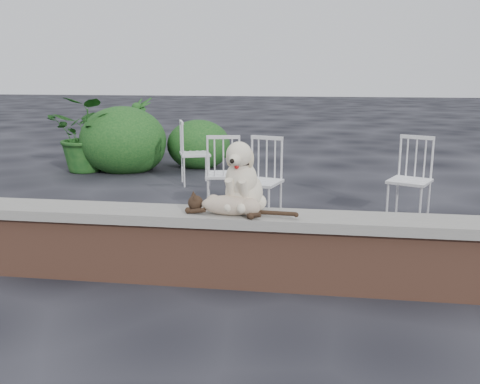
# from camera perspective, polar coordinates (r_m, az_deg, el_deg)

# --- Properties ---
(ground) EXTENTS (60.00, 60.00, 0.00)m
(ground) POSITION_cam_1_polar(r_m,az_deg,el_deg) (4.30, 2.58, -9.83)
(ground) COLOR black
(ground) RESTS_ON ground
(brick_wall) EXTENTS (6.00, 0.30, 0.50)m
(brick_wall) POSITION_cam_1_polar(r_m,az_deg,el_deg) (4.21, 2.62, -6.69)
(brick_wall) COLOR brown
(brick_wall) RESTS_ON ground
(capstone) EXTENTS (6.20, 0.40, 0.08)m
(capstone) POSITION_cam_1_polar(r_m,az_deg,el_deg) (4.12, 2.66, -2.89)
(capstone) COLOR slate
(capstone) RESTS_ON brick_wall
(dog) EXTENTS (0.46, 0.55, 0.57)m
(dog) POSITION_cam_1_polar(r_m,az_deg,el_deg) (4.14, 0.45, 1.84)
(dog) COLOR beige
(dog) RESTS_ON capstone
(cat) EXTENTS (1.05, 0.43, 0.17)m
(cat) POSITION_cam_1_polar(r_m,az_deg,el_deg) (4.05, -0.98, -1.29)
(cat) COLOR tan
(cat) RESTS_ON capstone
(chair_b) EXTENTS (0.70, 0.70, 0.94)m
(chair_b) POSITION_cam_1_polar(r_m,az_deg,el_deg) (5.88, 2.15, 1.25)
(chair_b) COLOR white
(chair_b) RESTS_ON ground
(chair_e) EXTENTS (0.71, 0.71, 0.94)m
(chair_e) POSITION_cam_1_polar(r_m,az_deg,el_deg) (7.86, -4.83, 4.20)
(chair_e) COLOR white
(chair_e) RESTS_ON ground
(chair_c) EXTENTS (0.65, 0.65, 0.94)m
(chair_c) POSITION_cam_1_polar(r_m,az_deg,el_deg) (6.29, -1.78, 2.03)
(chair_c) COLOR white
(chair_c) RESTS_ON ground
(chair_d) EXTENTS (0.74, 0.74, 0.94)m
(chair_d) POSITION_cam_1_polar(r_m,az_deg,el_deg) (6.22, 17.70, 1.29)
(chair_d) COLOR white
(chair_d) RESTS_ON ground
(potted_plant_a) EXTENTS (1.19, 1.06, 1.24)m
(potted_plant_a) POSITION_cam_1_polar(r_m,az_deg,el_deg) (9.18, -16.09, 5.95)
(potted_plant_a) COLOR #113C16
(potted_plant_a) RESTS_ON ground
(potted_plant_b) EXTENTS (0.93, 0.93, 1.17)m
(potted_plant_b) POSITION_cam_1_polar(r_m,az_deg,el_deg) (9.81, -10.78, 6.46)
(potted_plant_b) COLOR #113C16
(potted_plant_b) RESTS_ON ground
(shrubbery) EXTENTS (2.42, 1.71, 1.14)m
(shrubbery) POSITION_cam_1_polar(r_m,az_deg,el_deg) (9.10, -10.33, 5.14)
(shrubbery) COLOR #113C16
(shrubbery) RESTS_ON ground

